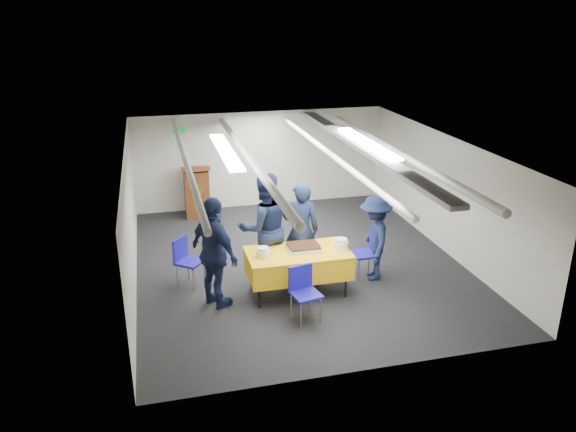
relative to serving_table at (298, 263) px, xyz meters
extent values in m
plane|color=black|center=(0.31, 1.16, -0.56)|extent=(7.00, 7.00, 0.00)
cube|color=beige|center=(0.31, 4.65, 0.59)|extent=(6.00, 0.02, 2.30)
cube|color=beige|center=(-2.68, 1.16, 0.59)|extent=(0.02, 7.00, 2.30)
cube|color=beige|center=(3.30, 1.16, 0.59)|extent=(0.02, 7.00, 2.30)
cube|color=silver|center=(0.31, 1.16, 1.73)|extent=(6.00, 7.00, 0.02)
cylinder|color=silver|center=(-1.69, 1.16, 1.62)|extent=(0.10, 6.90, 0.10)
cylinder|color=silver|center=(-0.59, 1.16, 1.58)|extent=(0.14, 6.90, 0.14)
cylinder|color=silver|center=(0.91, 1.16, 1.54)|extent=(0.10, 6.90, 0.10)
cylinder|color=silver|center=(2.21, 1.16, 1.50)|extent=(0.14, 6.90, 0.14)
cube|color=gray|center=(1.51, 1.16, 1.64)|extent=(0.28, 6.90, 0.08)
cube|color=white|center=(-0.99, 1.16, 1.71)|extent=(0.25, 2.60, 0.04)
cube|color=white|center=(1.61, 1.16, 1.71)|extent=(0.25, 2.60, 0.04)
cube|color=#0C591E|center=(-1.59, 4.63, 1.39)|extent=(0.30, 0.04, 0.12)
cylinder|color=black|center=(-0.74, -0.34, -0.38)|extent=(0.04, 0.04, 0.36)
cylinder|color=black|center=(0.74, -0.34, -0.38)|extent=(0.04, 0.04, 0.36)
cylinder|color=black|center=(-0.74, 0.34, -0.38)|extent=(0.04, 0.04, 0.36)
cylinder|color=black|center=(0.74, 0.34, -0.38)|extent=(0.04, 0.04, 0.36)
cube|color=yellow|center=(0.00, 0.00, -0.01)|extent=(1.70, 0.90, 0.39)
cube|color=yellow|center=(0.00, 0.00, 0.20)|extent=(1.72, 0.92, 0.03)
cube|color=white|center=(0.11, 0.06, 0.24)|extent=(0.53, 0.43, 0.06)
cube|color=black|center=(0.11, 0.06, 0.29)|extent=(0.51, 0.41, 0.03)
sphere|color=navy|center=(-0.13, -0.14, 0.29)|extent=(0.04, 0.04, 0.04)
sphere|color=navy|center=(-0.13, 0.25, 0.29)|extent=(0.04, 0.04, 0.04)
sphere|color=navy|center=(-0.01, -0.14, 0.29)|extent=(0.04, 0.04, 0.04)
sphere|color=navy|center=(-0.01, 0.25, 0.29)|extent=(0.04, 0.04, 0.04)
sphere|color=navy|center=(0.11, -0.14, 0.29)|extent=(0.04, 0.04, 0.04)
sphere|color=navy|center=(0.11, 0.25, 0.29)|extent=(0.04, 0.04, 0.04)
sphere|color=navy|center=(0.22, -0.14, 0.29)|extent=(0.04, 0.04, 0.04)
sphere|color=navy|center=(0.22, 0.25, 0.29)|extent=(0.04, 0.04, 0.04)
sphere|color=navy|center=(0.34, -0.14, 0.29)|extent=(0.04, 0.04, 0.04)
sphere|color=navy|center=(0.34, 0.25, 0.29)|extent=(0.04, 0.04, 0.04)
sphere|color=navy|center=(-0.15, -0.04, 0.29)|extent=(0.04, 0.04, 0.04)
sphere|color=navy|center=(0.36, -0.04, 0.29)|extent=(0.04, 0.04, 0.04)
sphere|color=navy|center=(-0.15, 0.06, 0.29)|extent=(0.04, 0.04, 0.04)
sphere|color=navy|center=(0.36, 0.06, 0.29)|extent=(0.04, 0.04, 0.04)
sphere|color=navy|center=(-0.15, 0.15, 0.29)|extent=(0.04, 0.04, 0.04)
sphere|color=navy|center=(0.36, 0.15, 0.29)|extent=(0.04, 0.04, 0.04)
cylinder|color=white|center=(-0.60, -0.05, 0.27)|extent=(0.22, 0.22, 0.11)
cylinder|color=white|center=(-0.60, -0.05, 0.35)|extent=(0.18, 0.18, 0.05)
cylinder|color=white|center=(0.74, -0.05, 0.27)|extent=(0.24, 0.24, 0.13)
cylinder|color=white|center=(0.74, -0.05, 0.36)|extent=(0.20, 0.20, 0.05)
cube|color=brown|center=(-1.29, 4.21, -0.01)|extent=(0.55, 0.45, 1.10)
cube|color=brown|center=(-1.29, 4.18, 0.59)|extent=(0.62, 0.53, 0.21)
cylinder|color=gold|center=(-1.29, 3.98, 0.14)|extent=(0.28, 0.02, 0.28)
cylinder|color=gray|center=(-0.25, -1.10, -0.34)|extent=(0.02, 0.02, 0.43)
cylinder|color=gray|center=(0.09, -1.03, -0.34)|extent=(0.02, 0.02, 0.43)
cylinder|color=gray|center=(-0.32, -0.77, -0.34)|extent=(0.02, 0.02, 0.43)
cylinder|color=gray|center=(0.02, -0.70, -0.34)|extent=(0.02, 0.02, 0.43)
cube|color=#19139A|center=(-0.11, -0.90, -0.11)|extent=(0.50, 0.50, 0.04)
cube|color=#19139A|center=(-0.15, -0.71, 0.11)|extent=(0.40, 0.12, 0.40)
cylinder|color=gray|center=(1.14, 0.47, -0.34)|extent=(0.02, 0.02, 0.43)
cylinder|color=gray|center=(1.15, 0.13, -0.34)|extent=(0.02, 0.02, 0.43)
cylinder|color=gray|center=(1.48, 0.48, -0.34)|extent=(0.02, 0.02, 0.43)
cylinder|color=gray|center=(1.49, 0.14, -0.34)|extent=(0.02, 0.02, 0.43)
cube|color=#19139A|center=(1.32, 0.31, -0.11)|extent=(0.43, 0.43, 0.04)
cube|color=#19139A|center=(1.51, 0.31, 0.11)|extent=(0.05, 0.40, 0.40)
cylinder|color=gray|center=(-1.72, 0.49, -0.34)|extent=(0.02, 0.02, 0.43)
cylinder|color=gray|center=(-1.51, 0.75, -0.34)|extent=(0.02, 0.02, 0.43)
cylinder|color=gray|center=(-1.98, 0.70, -0.34)|extent=(0.02, 0.02, 0.43)
cylinder|color=gray|center=(-1.77, 0.97, -0.34)|extent=(0.02, 0.02, 0.43)
cube|color=#19139A|center=(-1.75, 0.73, -0.11)|extent=(0.59, 0.59, 0.04)
cube|color=#19139A|center=(-1.89, 0.85, 0.11)|extent=(0.28, 0.34, 0.40)
imported|color=#0E1632|center=(0.22, 0.63, 0.33)|extent=(0.72, 0.54, 1.77)
imported|color=#0E1632|center=(-0.43, 0.65, 0.43)|extent=(1.04, 0.85, 1.98)
imported|color=#0E1632|center=(-1.40, -0.07, 0.37)|extent=(0.93, 1.17, 1.86)
imported|color=#0E1632|center=(1.46, 0.23, 0.21)|extent=(0.81, 1.11, 1.55)
camera|label=1|loc=(-2.24, -8.25, 4.05)|focal=35.00mm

